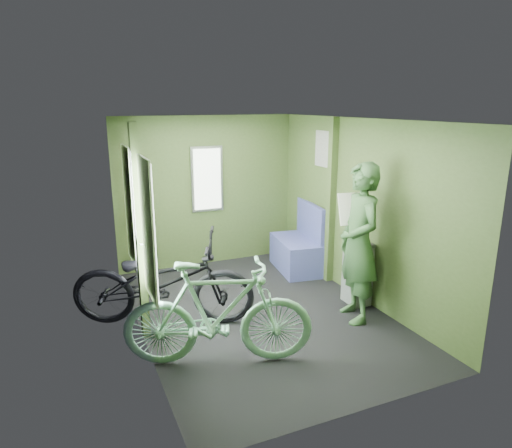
{
  "coord_description": "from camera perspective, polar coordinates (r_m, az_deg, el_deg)",
  "views": [
    {
      "loc": [
        -2.06,
        -4.64,
        2.48
      ],
      "look_at": [
        0.0,
        0.1,
        1.1
      ],
      "focal_mm": 32.0,
      "sensor_mm": 36.0,
      "label": 1
    }
  ],
  "objects": [
    {
      "name": "room",
      "position": [
        5.21,
        -0.11,
        3.37
      ],
      "size": [
        4.0,
        4.02,
        2.31
      ],
      "color": "black",
      "rests_on": "ground"
    },
    {
      "name": "passenger",
      "position": [
        5.33,
        12.73,
        -2.37
      ],
      "size": [
        0.57,
        0.77,
        1.85
      ],
      "rotation": [
        0.0,
        0.0,
        -1.77
      ],
      "color": "#34572F",
      "rests_on": "ground"
    },
    {
      "name": "waste_box",
      "position": [
        5.92,
        12.54,
        -5.97
      ],
      "size": [
        0.24,
        0.33,
        0.81
      ],
      "primitive_type": "cube",
      "color": "slate",
      "rests_on": "ground"
    },
    {
      "name": "bicycle_black",
      "position": [
        5.48,
        -11.3,
        -12.27
      ],
      "size": [
        2.23,
        1.6,
        1.17
      ],
      "primitive_type": "imported",
      "rotation": [
        0.0,
        -0.14,
        1.17
      ],
      "color": "black",
      "rests_on": "ground"
    },
    {
      "name": "bench_seat",
      "position": [
        6.97,
        5.22,
        -3.32
      ],
      "size": [
        0.67,
        1.03,
        1.02
      ],
      "rotation": [
        0.0,
        0.0,
        -0.14
      ],
      "color": "navy",
      "rests_on": "ground"
    },
    {
      "name": "bicycle_mint",
      "position": [
        4.68,
        -4.59,
        -17.11
      ],
      "size": [
        1.92,
        1.19,
        1.14
      ],
      "primitive_type": "imported",
      "rotation": [
        0.0,
        -0.1,
        1.23
      ],
      "color": "#83BFA1",
      "rests_on": "ground"
    }
  ]
}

